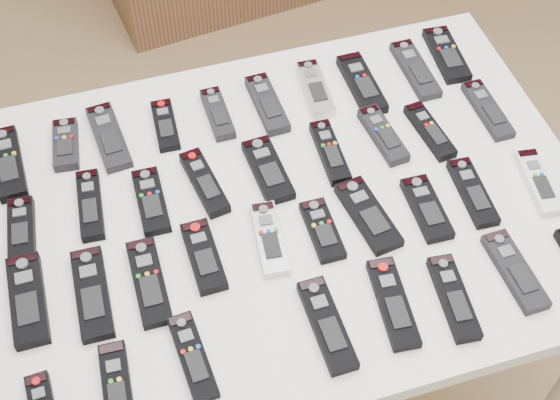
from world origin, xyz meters
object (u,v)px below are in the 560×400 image
object	(u,v)px
remote_3	(165,125)
remote_6	(315,89)
remote_14	(268,170)
remote_5	(267,104)
remote_22	(204,256)
remote_4	(218,114)
remote_7	(362,84)
remote_11	(90,205)
remote_27	(473,192)
remote_25	(368,215)
remote_19	(28,300)
remote_30	(117,388)
remote_12	(151,201)
remote_13	(204,183)
remote_35	(515,271)
remote_28	(538,182)
remote_24	(322,230)
remote_16	(383,135)
remote_32	(327,325)
remote_26	(427,208)
remote_31	(193,357)
remote_9	(447,55)
remote_20	(92,294)
remote_23	(269,239)
remote_8	(415,70)
remote_15	(330,152)
remote_1	(66,145)
remote_10	(22,229)
remote_34	(454,298)
remote_21	(149,282)
remote_33	(393,303)
remote_17	(430,131)
table	(280,223)

from	to	relation	value
remote_3	remote_6	world-z (taller)	remote_6
remote_14	remote_6	bearing A→B (deg)	45.94
remote_5	remote_22	world-z (taller)	same
remote_4	remote_7	bearing A→B (deg)	-1.61
remote_11	remote_27	distance (m)	0.77
remote_14	remote_25	world-z (taller)	same
remote_19	remote_30	distance (m)	0.25
remote_12	remote_13	xyz separation A→B (m)	(0.11, 0.01, 0.00)
remote_3	remote_35	size ratio (longest dim) A/B	0.80
remote_28	remote_24	bearing A→B (deg)	-173.83
remote_16	remote_24	size ratio (longest dim) A/B	1.13
remote_25	remote_32	size ratio (longest dim) A/B	0.95
remote_6	remote_26	distance (m)	0.40
remote_25	remote_31	xyz separation A→B (m)	(-0.40, -0.20, -0.00)
remote_6	remote_9	distance (m)	0.33
remote_6	remote_20	size ratio (longest dim) A/B	0.87
remote_23	remote_27	size ratio (longest dim) A/B	0.99
remote_8	remote_27	size ratio (longest dim) A/B	1.10
remote_25	remote_35	world-z (taller)	same
remote_5	remote_31	size ratio (longest dim) A/B	1.03
remote_15	remote_22	world-z (taller)	same
remote_1	remote_32	size ratio (longest dim) A/B	0.71
remote_14	remote_10	bearing A→B (deg)	177.12
remote_28	remote_34	xyz separation A→B (m)	(-0.28, -0.20, 0.00)
remote_9	remote_21	distance (m)	0.89
remote_21	remote_33	world-z (taller)	same
remote_12	remote_28	xyz separation A→B (m)	(0.77, -0.18, 0.00)
remote_7	remote_12	distance (m)	0.56
remote_14	remote_31	size ratio (longest dim) A/B	0.99
remote_26	remote_17	bearing A→B (deg)	66.35
table	remote_6	bearing A→B (deg)	59.32
remote_19	remote_30	bearing A→B (deg)	-59.51
table	remote_28	world-z (taller)	remote_28
remote_11	remote_20	world-z (taller)	same
remote_27	remote_28	xyz separation A→B (m)	(0.14, -0.01, 0.00)
remote_14	remote_11	bearing A→B (deg)	174.04
remote_1	remote_20	bearing A→B (deg)	-83.79
remote_23	remote_34	xyz separation A→B (m)	(0.29, -0.23, 0.00)
remote_3	remote_22	size ratio (longest dim) A/B	0.89
remote_26	remote_24	bearing A→B (deg)	178.86
remote_23	remote_27	distance (m)	0.43
remote_8	remote_4	bearing A→B (deg)	-179.91
remote_12	remote_35	world-z (taller)	same
remote_22	remote_26	world-z (taller)	remote_22
remote_4	remote_31	world-z (taller)	remote_4
remote_22	remote_31	xyz separation A→B (m)	(-0.07, -0.20, -0.00)
remote_4	remote_17	size ratio (longest dim) A/B	0.91
table	remote_16	size ratio (longest dim) A/B	7.76
remote_35	remote_20	bearing A→B (deg)	164.71
remote_4	remote_5	bearing A→B (deg)	-2.65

